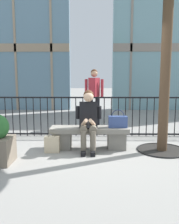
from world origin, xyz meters
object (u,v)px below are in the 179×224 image
at_px(bystander_at_railing, 94,93).
at_px(seated_person_with_phone, 88,119).
at_px(stone_bench, 89,136).
at_px(shopping_bag, 52,144).
at_px(handbag_on_bench, 118,121).

bearing_deg(bystander_at_railing, seated_person_with_phone, -93.14).
distance_m(stone_bench, shopping_bag, 0.78).
relative_size(handbag_on_bench, shopping_bag, 0.92).
bearing_deg(stone_bench, shopping_bag, -160.26).
xyz_separation_m(seated_person_with_phone, handbag_on_bench, (0.60, 0.12, -0.08)).
bearing_deg(bystander_at_railing, stone_bench, -92.84).
distance_m(seated_person_with_phone, bystander_at_railing, 2.39).
xyz_separation_m(handbag_on_bench, bystander_at_railing, (-0.47, 2.24, 0.43)).
distance_m(handbag_on_bench, shopping_bag, 1.40).
distance_m(seated_person_with_phone, handbag_on_bench, 0.62).
relative_size(shopping_bag, bystander_at_railing, 0.24).
height_order(stone_bench, shopping_bag, stone_bench).
height_order(stone_bench, bystander_at_railing, bystander_at_railing).
relative_size(handbag_on_bench, bystander_at_railing, 0.22).
xyz_separation_m(shopping_bag, bystander_at_railing, (0.84, 2.49, 0.84)).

